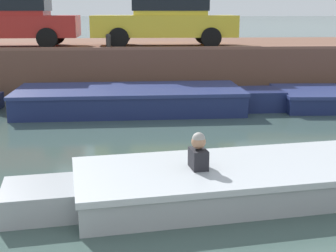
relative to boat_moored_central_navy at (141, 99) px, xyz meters
name	(u,v)px	position (x,y,z in m)	size (l,w,h in m)	color
ground_plane	(160,167)	(0.23, -4.35, -0.29)	(400.00, 400.00, 0.00)	#384C47
far_quay_wall	(145,63)	(0.23, 4.81, 0.39)	(60.00, 6.00, 1.36)	brown
far_wall_coping	(147,48)	(0.23, 1.93, 1.11)	(60.00, 0.24, 0.08)	brown
boat_moored_central_navy	(141,99)	(0.00, 0.00, 0.00)	(6.63, 2.25, 0.58)	navy
motorboat_passing	(231,181)	(1.12, -5.64, -0.07)	(5.61, 2.30, 0.92)	#93999E
car_left_inner_red	(7,18)	(-3.97, 3.33, 1.92)	(4.42, 1.99, 1.54)	#B2231E
car_centre_yellow	(166,18)	(0.86, 3.33, 1.92)	(4.43, 2.09, 1.54)	yellow
mooring_bollard_mid	(108,41)	(-0.87, 2.06, 1.31)	(0.15, 0.15, 0.45)	#2D2B28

